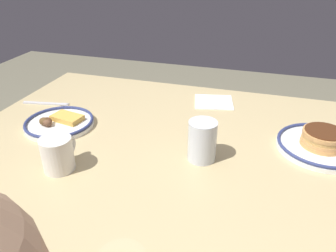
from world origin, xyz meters
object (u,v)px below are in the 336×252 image
object	(u,v)px
coffee_mug	(58,153)
fork_near	(46,104)
plate_center_pancakes	(59,122)
plate_near_main	(322,143)
drinking_glass	(202,143)
paper_napkin	(214,102)

from	to	relation	value
coffee_mug	fork_near	world-z (taller)	coffee_mug
plate_center_pancakes	coffee_mug	bearing A→B (deg)	123.53
fork_near	coffee_mug	bearing A→B (deg)	129.77
coffee_mug	fork_near	distance (m)	0.47
plate_center_pancakes	coffee_mug	size ratio (longest dim) A/B	1.97
plate_near_main	drinking_glass	xyz separation A→B (m)	(0.34, 0.16, 0.03)
plate_center_pancakes	fork_near	xyz separation A→B (m)	(0.16, -0.14, -0.01)
drinking_glass	fork_near	world-z (taller)	drinking_glass
drinking_glass	fork_near	bearing A→B (deg)	-16.45
paper_napkin	fork_near	xyz separation A→B (m)	(0.64, 0.21, 0.00)
coffee_mug	fork_near	bearing A→B (deg)	-50.23
coffee_mug	drinking_glass	distance (m)	0.40
plate_center_pancakes	paper_napkin	size ratio (longest dim) A/B	1.58
plate_center_pancakes	drinking_glass	xyz separation A→B (m)	(-0.51, 0.06, 0.04)
coffee_mug	drinking_glass	size ratio (longest dim) A/B	0.99
paper_napkin	fork_near	distance (m)	0.67
plate_center_pancakes	coffee_mug	xyz separation A→B (m)	(-0.14, 0.22, 0.04)
coffee_mug	plate_near_main	bearing A→B (deg)	-155.83
paper_napkin	drinking_glass	bearing A→B (deg)	94.66
plate_near_main	fork_near	distance (m)	1.01
paper_napkin	fork_near	bearing A→B (deg)	18.28
drinking_glass	fork_near	distance (m)	0.70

